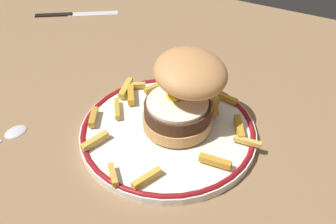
{
  "coord_description": "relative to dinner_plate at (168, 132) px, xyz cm",
  "views": [
    {
      "loc": [
        22.19,
        -37.37,
        42.83
      ],
      "look_at": [
        2.23,
        3.71,
        4.6
      ],
      "focal_mm": 44.96,
      "sensor_mm": 36.0,
      "label": 1
    }
  ],
  "objects": [
    {
      "name": "ground_plane",
      "position": [
        -2.23,
        -3.71,
        -2.84
      ],
      "size": [
        129.14,
        104.48,
        4.0
      ],
      "primitive_type": "cube",
      "color": "#916E4A"
    },
    {
      "name": "dinner_plate",
      "position": [
        0.0,
        0.0,
        0.0
      ],
      "size": [
        26.0,
        26.0,
        1.6
      ],
      "color": "white",
      "rests_on": "ground_plane"
    },
    {
      "name": "burger",
      "position": [
        1.43,
        2.29,
        6.24
      ],
      "size": [
        13.62,
        13.68,
        11.33
      ],
      "color": "tan",
      "rests_on": "dinner_plate"
    },
    {
      "name": "fries_pile",
      "position": [
        -1.35,
        2.02,
        1.22
      ],
      "size": [
        25.53,
        26.15,
        1.54
      ],
      "color": "gold",
      "rests_on": "dinner_plate"
    },
    {
      "name": "knife",
      "position": [
        -36.27,
        25.43,
        -0.58
      ],
      "size": [
        16.19,
        10.58,
        0.7
      ],
      "color": "black",
      "rests_on": "ground_plane"
    },
    {
      "name": "spoon",
      "position": [
        -21.35,
        -10.7,
        -0.48
      ],
      "size": [
        5.65,
        13.19,
        0.9
      ],
      "color": "silver",
      "rests_on": "ground_plane"
    }
  ]
}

